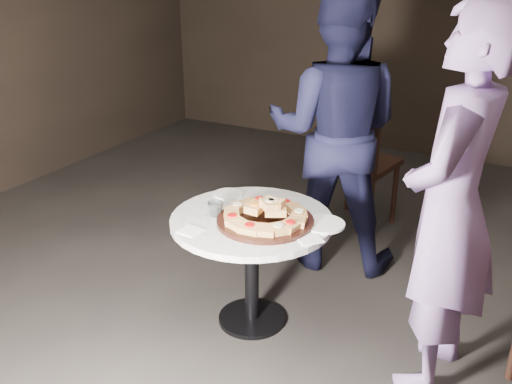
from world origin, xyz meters
TOP-DOWN VIEW (x-y plane):
  - floor at (0.00, 0.00)m, footprint 7.00×7.00m
  - table at (-0.09, -0.02)m, footprint 1.15×1.15m
  - serving_board at (0.00, -0.04)m, footprint 0.58×0.58m
  - focaccia_pile at (0.01, -0.04)m, footprint 0.46×0.46m
  - plate_left at (-0.36, 0.20)m, footprint 0.17×0.17m
  - plate_right at (0.28, 0.08)m, footprint 0.26×0.26m
  - water_glass at (-0.27, -0.09)m, footprint 0.11×0.11m
  - napkin_near at (-0.29, -0.31)m, footprint 0.12×0.12m
  - napkin_far at (0.28, -0.11)m, footprint 0.16×0.16m
  - chair_far at (0.00, 1.40)m, footprint 0.55×0.57m
  - diner_navy at (0.02, 0.89)m, footprint 1.03×0.89m
  - diner_teal at (0.92, 0.00)m, footprint 0.50×0.71m

SIDE VIEW (x-z plane):
  - floor at x=0.00m, z-range 0.00..0.00m
  - table at x=-0.09m, z-range 0.21..0.87m
  - chair_far at x=0.00m, z-range 0.08..1.10m
  - napkin_near at x=-0.29m, z-range 0.66..0.67m
  - napkin_far at x=0.28m, z-range 0.66..0.67m
  - plate_left at x=-0.36m, z-range 0.66..0.67m
  - plate_right at x=0.28m, z-range 0.66..0.67m
  - serving_board at x=0.00m, z-range 0.66..0.68m
  - water_glass at x=-0.27m, z-range 0.66..0.74m
  - focaccia_pile at x=0.01m, z-range 0.66..0.78m
  - diner_teal at x=0.92m, z-range 0.00..1.84m
  - diner_navy at x=0.02m, z-range 0.00..1.84m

